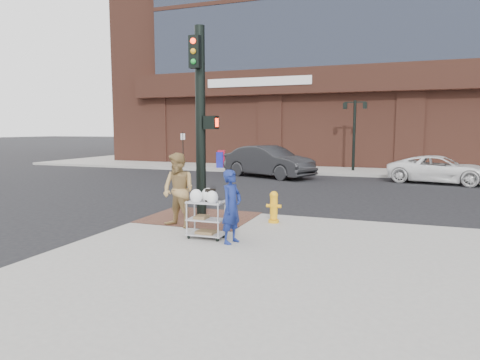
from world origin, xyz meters
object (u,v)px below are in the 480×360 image
at_px(lamp_post, 354,127).
at_px(utility_cart, 206,216).
at_px(fire_hydrant, 274,207).
at_px(woman_blue, 232,207).
at_px(traffic_signal_pole, 201,118).
at_px(pedestrian_tan, 179,190).
at_px(sedan_dark, 269,161).
at_px(minivan_white, 440,170).

relative_size(lamp_post, utility_cart, 3.63).
distance_m(lamp_post, fire_hydrant, 15.16).
height_order(lamp_post, woman_blue, lamp_post).
relative_size(traffic_signal_pole, pedestrian_tan, 2.75).
bearing_deg(woman_blue, utility_cart, 90.54).
bearing_deg(fire_hydrant, lamp_post, 87.90).
bearing_deg(sedan_dark, pedestrian_tan, -150.42).
xyz_separation_m(sedan_dark, minivan_white, (8.28, 0.34, -0.19)).
bearing_deg(pedestrian_tan, utility_cart, -19.84).
bearing_deg(fire_hydrant, minivan_white, 67.35).
distance_m(lamp_post, woman_blue, 17.32).
bearing_deg(minivan_white, fire_hydrant, 168.72).
bearing_deg(fire_hydrant, pedestrian_tan, -147.42).
bearing_deg(traffic_signal_pole, sedan_dark, 97.52).
distance_m(lamp_post, traffic_signal_pole, 15.43).
xyz_separation_m(pedestrian_tan, utility_cart, (1.07, -0.75, -0.41)).
bearing_deg(woman_blue, sedan_dark, 26.54).
bearing_deg(woman_blue, minivan_white, -7.03).
distance_m(traffic_signal_pole, utility_cart, 3.01).
bearing_deg(minivan_white, traffic_signal_pole, 161.56).
xyz_separation_m(utility_cart, fire_hydrant, (0.96, 2.05, -0.08)).
bearing_deg(minivan_white, utility_cart, 168.34).
xyz_separation_m(traffic_signal_pole, minivan_white, (6.76, 11.80, -2.19)).
bearing_deg(pedestrian_tan, fire_hydrant, 47.85).
bearing_deg(traffic_signal_pole, fire_hydrant, 6.31).
xyz_separation_m(minivan_white, fire_hydrant, (-4.84, -11.59, -0.08)).
distance_m(sedan_dark, minivan_white, 8.29).
height_order(minivan_white, fire_hydrant, minivan_white).
height_order(pedestrian_tan, sedan_dark, pedestrian_tan).
bearing_deg(traffic_signal_pole, minivan_white, 60.19).
xyz_separation_m(traffic_signal_pole, woman_blue, (1.63, -1.99, -1.91)).
height_order(traffic_signal_pole, pedestrian_tan, traffic_signal_pole).
height_order(lamp_post, sedan_dark, lamp_post).
xyz_separation_m(woman_blue, minivan_white, (5.14, 13.79, -0.28)).
bearing_deg(fire_hydrant, utility_cart, -115.10).
distance_m(woman_blue, sedan_dark, 13.81).
distance_m(woman_blue, fire_hydrant, 2.25).
distance_m(traffic_signal_pole, minivan_white, 13.78).
bearing_deg(pedestrian_tan, lamp_post, 96.28).
bearing_deg(pedestrian_tan, minivan_white, 77.22).
bearing_deg(minivan_white, lamp_post, 62.76).
bearing_deg(woman_blue, traffic_signal_pole, 52.72).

